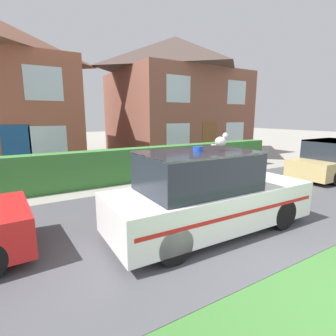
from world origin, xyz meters
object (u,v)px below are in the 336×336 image
(house_right, at_px, (175,96))
(neighbour_car_near, at_px, (334,160))
(cat, at_px, (221,141))
(police_car, at_px, (207,195))

(house_right, bearing_deg, neighbour_car_near, -80.23)
(cat, xyz_separation_m, neighbour_car_near, (7.37, 1.49, -1.25))
(police_car, bearing_deg, neighbour_car_near, 10.69)
(police_car, bearing_deg, cat, -53.27)
(cat, bearing_deg, police_car, 154.28)
(cat, bearing_deg, house_right, 90.13)
(house_right, bearing_deg, cat, -118.39)
(police_car, height_order, house_right, house_right)
(neighbour_car_near, bearing_deg, cat, -168.82)
(cat, relative_size, house_right, 0.04)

